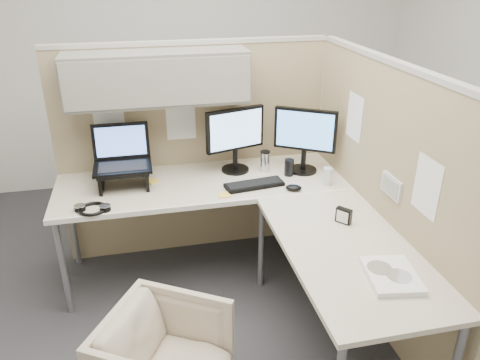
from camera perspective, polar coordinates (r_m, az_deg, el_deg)
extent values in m
plane|color=#2A2A2E|center=(3.22, -0.80, -15.89)|extent=(4.50, 4.50, 0.00)
cube|color=tan|center=(3.56, -5.43, 3.30)|extent=(2.00, 0.05, 1.60)
cube|color=#A8A399|center=(3.35, -6.02, 16.38)|extent=(2.00, 0.06, 0.03)
cube|color=slate|center=(3.21, -10.04, 12.24)|extent=(1.20, 0.34, 0.34)
cube|color=gray|center=(3.04, -9.84, 11.55)|extent=(1.18, 0.01, 0.30)
plane|color=white|center=(3.40, -15.76, 7.69)|extent=(0.26, 0.00, 0.26)
plane|color=white|center=(3.43, -7.23, 7.34)|extent=(0.26, 0.00, 0.26)
cube|color=tan|center=(2.98, 16.73, -2.24)|extent=(0.05, 2.00, 1.60)
cube|color=#A8A399|center=(2.72, 18.89, 13.22)|extent=(0.06, 2.00, 0.03)
cube|color=#A8A399|center=(3.80, 9.72, 4.48)|extent=(0.06, 0.06, 1.60)
cube|color=silver|center=(2.78, 18.06, -0.74)|extent=(0.02, 0.20, 0.12)
cube|color=gray|center=(2.77, 17.81, -0.77)|extent=(0.00, 0.16, 0.09)
plane|color=white|center=(3.15, 13.79, 7.47)|extent=(0.00, 0.26, 0.26)
plane|color=white|center=(2.50, 21.81, -0.76)|extent=(0.00, 0.26, 0.26)
cube|color=beige|center=(3.26, -4.53, -0.38)|extent=(2.00, 0.68, 0.03)
cube|color=beige|center=(2.60, 13.02, -8.22)|extent=(0.68, 1.30, 0.03)
cube|color=white|center=(2.96, -3.57, -3.12)|extent=(2.00, 0.02, 0.03)
cylinder|color=gray|center=(3.22, -20.73, -9.99)|extent=(0.04, 0.04, 0.70)
cylinder|color=gray|center=(3.71, -19.74, -4.93)|extent=(0.04, 0.04, 0.70)
cylinder|color=gray|center=(3.26, 2.60, -7.75)|extent=(0.04, 0.04, 0.70)
imported|color=beige|center=(2.57, -9.14, -20.52)|extent=(0.75, 0.76, 0.58)
cylinder|color=black|center=(3.41, -0.58, 1.30)|extent=(0.20, 0.20, 0.02)
cylinder|color=black|center=(3.38, -0.59, 2.59)|extent=(0.04, 0.04, 0.15)
cube|color=black|center=(3.30, -0.61, 6.20)|extent=(0.43, 0.15, 0.30)
cube|color=#8AB6EE|center=(3.28, -0.44, 6.10)|extent=(0.39, 0.11, 0.26)
cylinder|color=black|center=(3.44, 7.66, 1.24)|extent=(0.20, 0.20, 0.02)
cylinder|color=black|center=(3.40, 7.74, 2.52)|extent=(0.04, 0.04, 0.15)
cube|color=black|center=(3.32, 7.96, 6.10)|extent=(0.39, 0.26, 0.30)
cube|color=#5AA0F5|center=(3.31, 7.89, 5.99)|extent=(0.34, 0.22, 0.26)
cube|color=black|center=(3.21, -14.07, 1.24)|extent=(0.33, 0.27, 0.02)
cube|color=black|center=(3.25, -16.60, 0.05)|extent=(0.02, 0.25, 0.13)
cube|color=black|center=(3.23, -11.31, 0.54)|extent=(0.02, 0.25, 0.13)
cube|color=black|center=(3.21, -14.10, 1.54)|extent=(0.38, 0.27, 0.02)
cube|color=black|center=(3.31, -14.32, 4.68)|extent=(0.38, 0.06, 0.24)
cube|color=#598CF2|center=(3.30, -14.32, 4.60)|extent=(0.33, 0.04, 0.20)
cube|color=black|center=(3.17, 1.74, -0.58)|extent=(0.41, 0.18, 0.02)
ellipsoid|color=black|center=(3.13, 6.56, -0.94)|extent=(0.13, 0.10, 0.04)
cylinder|color=silver|center=(3.39, 3.06, 2.26)|extent=(0.07, 0.07, 0.14)
cylinder|color=black|center=(3.36, 3.09, 3.45)|extent=(0.07, 0.07, 0.01)
cylinder|color=silver|center=(3.23, 10.63, 0.47)|extent=(0.07, 0.07, 0.12)
cylinder|color=black|center=(3.33, 6.00, 1.53)|extent=(0.07, 0.07, 0.12)
cube|color=yellow|center=(3.05, -1.90, -1.83)|extent=(0.08, 0.08, 0.01)
cube|color=yellow|center=(3.29, -10.61, -0.15)|extent=(0.11, 0.11, 0.01)
torus|color=black|center=(3.00, -17.52, -3.37)|extent=(0.21, 0.21, 0.02)
cylinder|color=black|center=(3.02, -18.93, -3.24)|extent=(0.07, 0.07, 0.03)
cylinder|color=black|center=(2.98, -16.11, -3.30)|extent=(0.07, 0.07, 0.03)
cube|color=white|center=(2.41, 17.99, -11.01)|extent=(0.28, 0.33, 0.03)
cylinder|color=silver|center=(2.39, 18.82, -11.01)|extent=(0.12, 0.12, 0.00)
cylinder|color=silver|center=(2.41, 16.63, -10.18)|extent=(0.12, 0.12, 0.00)
cube|color=black|center=(2.79, 12.53, -4.27)|extent=(0.09, 0.09, 0.09)
cube|color=white|center=(2.77, 12.37, -4.41)|extent=(0.05, 0.06, 0.07)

